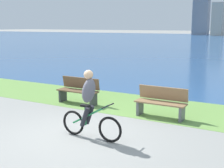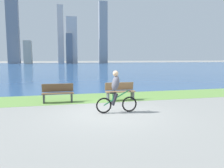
{
  "view_description": "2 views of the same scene",
  "coord_description": "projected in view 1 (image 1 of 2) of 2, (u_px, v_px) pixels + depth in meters",
  "views": [
    {
      "loc": [
        4.28,
        -5.91,
        2.67
      ],
      "look_at": [
        0.6,
        0.54,
        1.27
      ],
      "focal_mm": 49.87,
      "sensor_mm": 36.0,
      "label": 1
    },
    {
      "loc": [
        -1.89,
        -8.27,
        2.15
      ],
      "look_at": [
        0.37,
        0.99,
        1.02
      ],
      "focal_mm": 35.53,
      "sensor_mm": 36.0,
      "label": 2
    }
  ],
  "objects": [
    {
      "name": "bench_far_along_path",
      "position": [
        79.0,
        91.0,
        10.74
      ],
      "size": [
        1.5,
        0.47,
        0.9
      ],
      "color": "brown",
      "rests_on": "ground"
    },
    {
      "name": "bench_near_path",
      "position": [
        161.0,
        102.0,
        9.1
      ],
      "size": [
        1.5,
        0.47,
        0.9
      ],
      "color": "olive",
      "rests_on": "ground"
    },
    {
      "name": "cyclist_lead",
      "position": [
        89.0,
        105.0,
        7.34
      ],
      "size": [
        1.66,
        0.52,
        1.66
      ],
      "color": "black",
      "rests_on": "ground"
    },
    {
      "name": "ground_plane",
      "position": [
        80.0,
        136.0,
        7.62
      ],
      "size": [
        300.0,
        300.0,
        0.0
      ],
      "primitive_type": "plane",
      "color": "gray"
    },
    {
      "name": "grass_strip_bayside",
      "position": [
        139.0,
        105.0,
        10.55
      ],
      "size": [
        120.0,
        2.89,
        0.01
      ],
      "primitive_type": "cube",
      "color": "#6B9947",
      "rests_on": "ground"
    }
  ]
}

